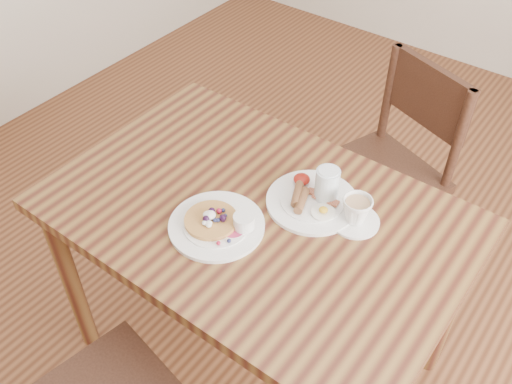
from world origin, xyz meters
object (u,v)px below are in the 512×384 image
teacup_saucer (356,212)px  water_glass (327,186)px  breakfast_plate (311,200)px  dining_table (256,233)px  chair_far (389,165)px  pancake_plate (218,223)px

teacup_saucer → water_glass: (-0.11, 0.02, 0.02)m
breakfast_plate → dining_table: bearing=-132.5°
chair_far → dining_table: bearing=102.3°
chair_far → breakfast_plate: bearing=111.2°
dining_table → breakfast_plate: size_ratio=4.44×
pancake_plate → water_glass: size_ratio=2.36×
chair_far → water_glass: 0.64m
chair_far → breakfast_plate: 0.65m
chair_far → pancake_plate: size_ratio=3.26×
dining_table → chair_far: (0.10, 0.71, -0.16)m
dining_table → teacup_saucer: teacup_saucer is taller
chair_far → water_glass: size_ratio=7.69×
dining_table → teacup_saucer: 0.31m
breakfast_plate → teacup_saucer: 0.14m
teacup_saucer → water_glass: 0.12m
chair_far → pancake_plate: chair_far is taller
chair_far → water_glass: (0.04, -0.56, 0.31)m
pancake_plate → teacup_saucer: 0.38m
dining_table → pancake_plate: pancake_plate is taller
pancake_plate → breakfast_plate: 0.28m
chair_far → breakfast_plate: size_ratio=3.26×
breakfast_plate → water_glass: size_ratio=2.36×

